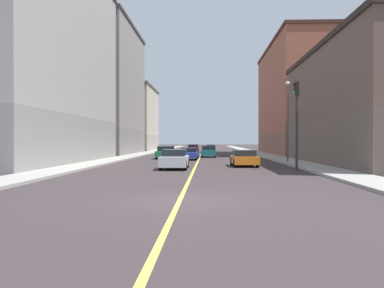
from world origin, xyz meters
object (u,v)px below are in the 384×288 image
at_px(building_left_near, 378,105).
at_px(car_maroon, 193,149).
at_px(building_right_corner, 25,57).
at_px(street_lamp_left_near, 288,113).
at_px(car_orange, 244,158).
at_px(car_silver, 175,159).
at_px(car_teal, 209,152).
at_px(traffic_light_left_near, 296,113).
at_px(car_green, 166,153).
at_px(car_black, 211,148).
at_px(building_right_distant, 128,119).
at_px(building_left_mid, 304,100).
at_px(car_blue, 189,154).
at_px(building_right_midblock, 100,91).

relative_size(building_left_near, car_maroon, 5.80).
xyz_separation_m(building_right_corner, street_lamp_left_near, (22.76, 1.05, -4.84)).
distance_m(street_lamp_left_near, car_orange, 7.03).
distance_m(street_lamp_left_near, car_silver, 12.33).
height_order(car_silver, car_orange, car_silver).
bearing_deg(building_right_corner, car_teal, 41.83).
height_order(traffic_light_left_near, car_silver, traffic_light_left_near).
relative_size(building_right_corner, car_green, 5.53).
height_order(car_silver, car_black, car_silver).
bearing_deg(building_left_near, building_right_distant, 123.02).
height_order(building_left_near, building_left_mid, building_left_mid).
xyz_separation_m(street_lamp_left_near, car_blue, (-8.88, 6.28, -3.80)).
relative_size(building_left_near, car_silver, 5.26).
bearing_deg(street_lamp_left_near, car_maroon, 106.66).
distance_m(building_left_near, building_left_mid, 25.09).
bearing_deg(car_maroon, car_silver, -89.89).
bearing_deg(building_left_mid, car_silver, -118.20).
xyz_separation_m(car_orange, car_black, (-2.22, 48.37, -0.02)).
bearing_deg(car_blue, traffic_light_left_near, -61.30).
xyz_separation_m(car_green, car_teal, (4.75, 4.57, -0.01)).
relative_size(building_right_midblock, car_teal, 4.48).
xyz_separation_m(building_left_near, building_right_midblock, (-29.71, 24.85, 4.46)).
bearing_deg(building_right_midblock, street_lamp_left_near, -45.36).
height_order(traffic_light_left_near, car_black, traffic_light_left_near).
relative_size(building_right_distant, car_silver, 3.87).
relative_size(building_left_near, traffic_light_left_near, 3.96).
distance_m(street_lamp_left_near, car_maroon, 32.89).
bearing_deg(car_teal, building_left_near, -47.55).
height_order(building_left_mid, car_teal, building_left_mid).
relative_size(car_black, car_blue, 1.06).
distance_m(traffic_light_left_near, street_lamp_left_near, 8.17).
distance_m(building_left_near, traffic_light_left_near, 10.20).
relative_size(building_left_mid, building_right_corner, 0.99).
bearing_deg(street_lamp_left_near, building_right_distant, 117.40).
height_order(building_right_midblock, building_right_distant, building_right_midblock).
bearing_deg(car_teal, car_black, 89.20).
xyz_separation_m(car_silver, car_orange, (5.13, 2.98, -0.05)).
bearing_deg(car_orange, car_green, 119.86).
xyz_separation_m(building_right_distant, car_orange, (18.60, -48.12, -5.69)).
bearing_deg(building_left_mid, car_green, -142.04).
bearing_deg(car_maroon, building_right_midblock, -148.33).
bearing_deg(building_left_mid, car_teal, -144.33).
height_order(building_left_near, car_green, building_left_near).
xyz_separation_m(car_maroon, car_teal, (2.56, -18.08, 0.00)).
relative_size(car_orange, car_teal, 0.91).
height_order(building_right_midblock, car_green, building_right_midblock).
xyz_separation_m(traffic_light_left_near, car_teal, (-5.79, 21.31, -3.17)).
height_order(building_right_corner, car_teal, building_right_corner).
xyz_separation_m(traffic_light_left_near, car_black, (-5.36, 52.23, -3.24)).
relative_size(car_teal, car_blue, 1.07).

